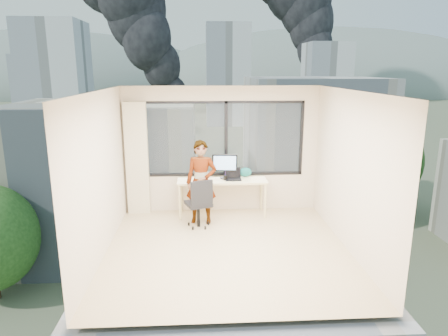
{
  "coord_description": "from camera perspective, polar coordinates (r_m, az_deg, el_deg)",
  "views": [
    {
      "loc": [
        -0.42,
        -6.16,
        2.93
      ],
      "look_at": [
        0.0,
        1.0,
        1.15
      ],
      "focal_mm": 32.2,
      "sensor_mm": 36.0,
      "label": 1
    }
  ],
  "objects": [
    {
      "name": "wall_front",
      "position": [
        4.49,
        2.24,
        -7.36
      ],
      "size": [
        4.0,
        0.01,
        2.6
      ],
      "primitive_type": "cube",
      "color": "beige",
      "rests_on": "ground"
    },
    {
      "name": "game_console",
      "position": [
        8.36,
        -2.9,
        -0.94
      ],
      "size": [
        0.33,
        0.29,
        0.07
      ],
      "primitive_type": "cube",
      "rotation": [
        0.0,
        0.0,
        -0.13
      ],
      "color": "white",
      "rests_on": "desk"
    },
    {
      "name": "near_bldg_a",
      "position": [
        38.47,
        -16.11,
        -1.6
      ],
      "size": [
        16.0,
        12.0,
        14.0
      ],
      "primitive_type": "cube",
      "color": "beige",
      "rests_on": "exterior_ground"
    },
    {
      "name": "pen_cup",
      "position": [
        8.07,
        0.2,
        -1.36
      ],
      "size": [
        0.1,
        0.1,
        0.1
      ],
      "primitive_type": "cylinder",
      "rotation": [
        0.0,
        0.0,
        0.28
      ],
      "color": "black",
      "rests_on": "desk"
    },
    {
      "name": "near_bldg_b",
      "position": [
        46.73,
        12.16,
        2.59
      ],
      "size": [
        14.0,
        13.0,
        16.0
      ],
      "primitive_type": "cube",
      "color": "silver",
      "rests_on": "exterior_ground"
    },
    {
      "name": "floor",
      "position": [
        6.83,
        0.5,
        -11.45
      ],
      "size": [
        4.0,
        4.0,
        0.01
      ],
      "primitive_type": "cube",
      "color": "tan",
      "rests_on": "ground"
    },
    {
      "name": "tree_b",
      "position": [
        27.53,
        6.44,
        -13.02
      ],
      "size": [
        7.6,
        7.6,
        9.0
      ],
      "primitive_type": null,
      "color": "#214316",
      "rests_on": "exterior_ground"
    },
    {
      "name": "hill_b",
      "position": [
        341.69,
        14.01,
        10.67
      ],
      "size": [
        300.0,
        220.0,
        96.0
      ],
      "primitive_type": "ellipsoid",
      "color": "slate",
      "rests_on": "exterior_ground"
    },
    {
      "name": "ceiling",
      "position": [
        6.18,
        0.55,
        10.88
      ],
      "size": [
        4.0,
        4.0,
        0.01
      ],
      "primitive_type": "cube",
      "color": "white",
      "rests_on": "ground"
    },
    {
      "name": "curtain",
      "position": [
        8.34,
        -12.25,
        1.29
      ],
      "size": [
        0.45,
        0.14,
        2.3
      ],
      "primitive_type": "cube",
      "color": "beige",
      "rests_on": "floor"
    },
    {
      "name": "wall_right",
      "position": [
        6.82,
        17.55,
        -0.56
      ],
      "size": [
        0.01,
        4.0,
        2.6
      ],
      "primitive_type": "cube",
      "color": "beige",
      "rests_on": "ground"
    },
    {
      "name": "far_tower_b",
      "position": [
        126.46,
        0.5,
        13.04
      ],
      "size": [
        13.0,
        13.0,
        30.0
      ],
      "primitive_type": "cube",
      "color": "silver",
      "rests_on": "exterior_ground"
    },
    {
      "name": "monitor",
      "position": [
        8.15,
        0.11,
        0.25
      ],
      "size": [
        0.51,
        0.16,
        0.5
      ],
      "primitive_type": null,
      "rotation": [
        0.0,
        0.0,
        -0.1
      ],
      "color": "black",
      "rests_on": "desk"
    },
    {
      "name": "handbag",
      "position": [
        8.31,
        3.05,
        -0.59
      ],
      "size": [
        0.28,
        0.2,
        0.2
      ],
      "primitive_type": "ellipsoid",
      "rotation": [
        0.0,
        0.0,
        -0.33
      ],
      "color": "#0D534E",
      "rests_on": "desk"
    },
    {
      "name": "exterior_ground",
      "position": [
        127.29,
        -3.13,
        6.25
      ],
      "size": [
        400.0,
        400.0,
        0.04
      ],
      "primitive_type": "cube",
      "color": "#515B3D",
      "rests_on": "ground"
    },
    {
      "name": "wall_left",
      "position": [
        6.57,
        -17.17,
        -1.07
      ],
      "size": [
        0.01,
        4.0,
        2.6
      ],
      "primitive_type": "cube",
      "color": "beige",
      "rests_on": "ground"
    },
    {
      "name": "smoke_plume_b",
      "position": [
        186.23,
        15.02,
        20.9
      ],
      "size": [
        30.0,
        18.0,
        70.0
      ],
      "primitive_type": null,
      "color": "black",
      "rests_on": "exterior_ground"
    },
    {
      "name": "hill_a",
      "position": [
        347.8,
        -23.82,
        9.97
      ],
      "size": [
        288.0,
        216.0,
        90.0
      ],
      "primitive_type": "ellipsoid",
      "color": "slate",
      "rests_on": "exterior_ground"
    },
    {
      "name": "far_tower_c",
      "position": [
        153.11,
        14.25,
        12.03
      ],
      "size": [
        15.0,
        15.0,
        26.0
      ],
      "primitive_type": "cube",
      "color": "silver",
      "rests_on": "exterior_ground"
    },
    {
      "name": "laptop",
      "position": [
        8.08,
        1.33,
        -0.97
      ],
      "size": [
        0.32,
        0.34,
        0.21
      ],
      "primitive_type": null,
      "rotation": [
        0.0,
        0.0,
        0.01
      ],
      "color": "black",
      "rests_on": "desk"
    },
    {
      "name": "person",
      "position": [
        7.72,
        -3.24,
        -2.03
      ],
      "size": [
        0.64,
        0.46,
        1.62
      ],
      "primitive_type": "imported",
      "rotation": [
        0.0,
        0.0,
        -0.13
      ],
      "color": "#2D2D33",
      "rests_on": "floor"
    },
    {
      "name": "chair",
      "position": [
        7.59,
        -3.67,
        -4.87
      ],
      "size": [
        0.64,
        0.64,
        0.97
      ],
      "primitive_type": null,
      "rotation": [
        0.0,
        0.0,
        0.35
      ],
      "color": "black",
      "rests_on": "floor"
    },
    {
      "name": "far_tower_d",
      "position": [
        167.25,
        -24.65,
        10.65
      ],
      "size": [
        16.0,
        14.0,
        22.0
      ],
      "primitive_type": "cube",
      "color": "silver",
      "rests_on": "exterior_ground"
    },
    {
      "name": "window_wall",
      "position": [
        8.29,
        -0.06,
        4.18
      ],
      "size": [
        3.3,
        0.16,
        1.55
      ],
      "primitive_type": null,
      "color": "black",
      "rests_on": "ground"
    },
    {
      "name": "cellphone",
      "position": [
        8.01,
        1.5,
        -1.82
      ],
      "size": [
        0.12,
        0.08,
        0.01
      ],
      "primitive_type": "cube",
      "rotation": [
        0.0,
        0.0,
        0.24
      ],
      "color": "black",
      "rests_on": "desk"
    },
    {
      "name": "desk",
      "position": [
        8.24,
        -0.27,
        -4.13
      ],
      "size": [
        1.8,
        0.6,
        0.75
      ],
      "primitive_type": "cube",
      "color": "beige",
      "rests_on": "floor"
    },
    {
      "name": "far_tower_a",
      "position": [
        106.95,
        -22.66,
        11.3
      ],
      "size": [
        14.0,
        14.0,
        28.0
      ],
      "primitive_type": "cube",
      "color": "silver",
      "rests_on": "exterior_ground"
    },
    {
      "name": "tree_c",
      "position": [
        52.68,
        21.96,
        -0.2
      ],
      "size": [
        8.4,
        8.4,
        10.0
      ],
      "primitive_type": null,
      "color": "#214316",
      "rests_on": "exterior_ground"
    }
  ]
}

